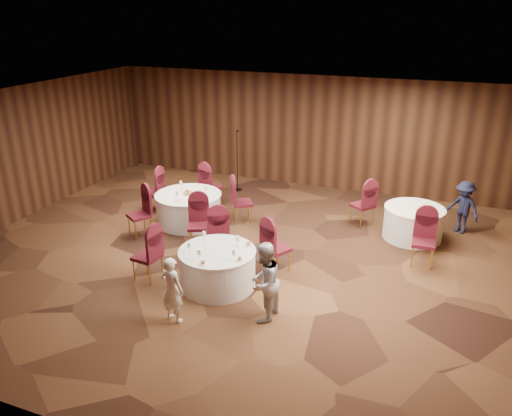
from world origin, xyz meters
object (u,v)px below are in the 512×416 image
(table_main, at_px, (218,268))
(table_right, at_px, (413,223))
(table_left, at_px, (189,208))
(mic_stand, at_px, (237,173))
(man_c, at_px, (463,207))
(woman_a, at_px, (172,290))
(woman_b, at_px, (264,282))

(table_main, height_order, table_right, same)
(table_left, height_order, mic_stand, mic_stand)
(table_right, bearing_deg, table_left, -168.28)
(table_main, xyz_separation_m, mic_stand, (-1.74, 5.02, 0.15))
(table_right, xyz_separation_m, man_c, (1.03, 0.73, 0.26))
(table_left, distance_m, table_right, 5.30)
(table_left, bearing_deg, man_c, 16.19)
(table_left, height_order, man_c, man_c)
(table_main, bearing_deg, woman_a, -99.25)
(woman_a, height_order, man_c, man_c)
(woman_a, xyz_separation_m, woman_b, (1.40, 0.60, 0.11))
(table_main, distance_m, table_left, 3.12)
(mic_stand, xyz_separation_m, woman_a, (1.53, -6.32, 0.07))
(woman_b, xyz_separation_m, man_c, (3.09, 4.95, -0.07))
(woman_a, bearing_deg, mic_stand, -65.37)
(mic_stand, height_order, man_c, mic_stand)
(table_left, xyz_separation_m, woman_a, (1.72, -3.75, 0.22))
(table_right, relative_size, woman_b, 0.95)
(table_main, bearing_deg, mic_stand, 109.13)
(woman_b, bearing_deg, mic_stand, -149.16)
(table_right, height_order, woman_a, woman_a)
(woman_b, bearing_deg, woman_a, -63.04)
(table_main, xyz_separation_m, table_right, (3.25, 3.53, 0.00))
(mic_stand, relative_size, woman_b, 1.24)
(table_main, xyz_separation_m, table_left, (-1.94, 2.45, -0.00))
(woman_a, relative_size, woman_b, 0.84)
(table_left, height_order, table_right, same)
(mic_stand, distance_m, man_c, 6.07)
(woman_b, bearing_deg, table_main, -116.78)
(mic_stand, distance_m, woman_a, 6.51)
(table_main, height_order, mic_stand, mic_stand)
(mic_stand, xyz_separation_m, man_c, (6.02, -0.77, 0.11))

